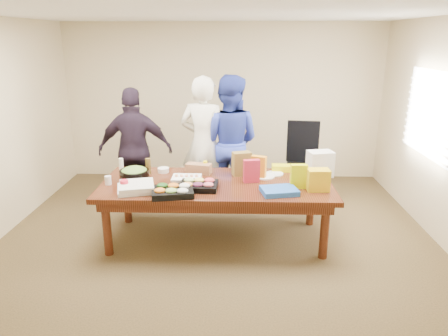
{
  "coord_description": "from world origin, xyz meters",
  "views": [
    {
      "loc": [
        0.24,
        -4.71,
        2.44
      ],
      "look_at": [
        0.09,
        0.1,
        0.91
      ],
      "focal_mm": 32.88,
      "sensor_mm": 36.0,
      "label": 1
    }
  ],
  "objects_px": {
    "person_right": "(229,142)",
    "salad_bowl": "(134,175)",
    "conference_table": "(217,211)",
    "sheet_cake": "(187,179)",
    "office_chair": "(304,166)",
    "person_center": "(204,144)"
  },
  "relations": [
    {
      "from": "person_right",
      "to": "sheet_cake",
      "type": "distance_m",
      "value": 1.22
    },
    {
      "from": "office_chair",
      "to": "person_right",
      "type": "height_order",
      "value": "person_right"
    },
    {
      "from": "conference_table",
      "to": "person_center",
      "type": "relative_size",
      "value": 1.44
    },
    {
      "from": "sheet_cake",
      "to": "salad_bowl",
      "type": "relative_size",
      "value": 0.96
    },
    {
      "from": "person_right",
      "to": "salad_bowl",
      "type": "distance_m",
      "value": 1.56
    },
    {
      "from": "office_chair",
      "to": "sheet_cake",
      "type": "bearing_deg",
      "value": -135.76
    },
    {
      "from": "office_chair",
      "to": "person_center",
      "type": "distance_m",
      "value": 1.57
    },
    {
      "from": "person_center",
      "to": "salad_bowl",
      "type": "bearing_deg",
      "value": 65.0
    },
    {
      "from": "person_center",
      "to": "sheet_cake",
      "type": "distance_m",
      "value": 1.02
    },
    {
      "from": "person_center",
      "to": "person_right",
      "type": "bearing_deg",
      "value": -146.97
    },
    {
      "from": "person_right",
      "to": "sheet_cake",
      "type": "relative_size",
      "value": 5.53
    },
    {
      "from": "person_right",
      "to": "salad_bowl",
      "type": "bearing_deg",
      "value": 55.29
    },
    {
      "from": "conference_table",
      "to": "salad_bowl",
      "type": "xyz_separation_m",
      "value": [
        -1.03,
        0.1,
        0.43
      ]
    },
    {
      "from": "person_center",
      "to": "salad_bowl",
      "type": "relative_size",
      "value": 5.31
    },
    {
      "from": "salad_bowl",
      "to": "person_center",
      "type": "bearing_deg",
      "value": 49.11
    },
    {
      "from": "conference_table",
      "to": "office_chair",
      "type": "relative_size",
      "value": 2.39
    },
    {
      "from": "office_chair",
      "to": "sheet_cake",
      "type": "height_order",
      "value": "office_chair"
    },
    {
      "from": "person_right",
      "to": "sheet_cake",
      "type": "xyz_separation_m",
      "value": [
        -0.49,
        -1.1,
        -0.19
      ]
    },
    {
      "from": "conference_table",
      "to": "person_right",
      "type": "relative_size",
      "value": 1.44
    },
    {
      "from": "conference_table",
      "to": "sheet_cake",
      "type": "xyz_separation_m",
      "value": [
        -0.37,
        0.03,
        0.41
      ]
    },
    {
      "from": "conference_table",
      "to": "person_center",
      "type": "bearing_deg",
      "value": 102.78
    },
    {
      "from": "sheet_cake",
      "to": "salad_bowl",
      "type": "xyz_separation_m",
      "value": [
        -0.66,
        0.07,
        0.03
      ]
    }
  ]
}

